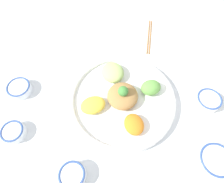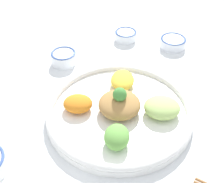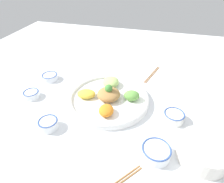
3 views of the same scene
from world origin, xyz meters
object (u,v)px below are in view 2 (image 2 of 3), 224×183
Objects in this scene: sauce_bowl_dark at (173,42)px; sauce_bowl_far at (126,35)px; salad_platter at (120,110)px; rice_bowl_blue at (64,57)px.

sauce_bowl_far is (0.01, 0.18, -0.00)m from sauce_bowl_dark.
sauce_bowl_dark is 1.14× the size of sauce_bowl_far.
sauce_bowl_dark is (0.40, -0.11, -0.00)m from salad_platter.
sauce_bowl_dark is at bearing -61.02° from rice_bowl_blue.
rice_bowl_blue is 0.92× the size of sauce_bowl_dark.
rice_bowl_blue is 0.41m from sauce_bowl_dark.
rice_bowl_blue is (0.20, 0.25, 0.00)m from salad_platter.
sauce_bowl_far is (0.41, 0.07, -0.00)m from salad_platter.
sauce_bowl_far is at bearing -40.61° from rice_bowl_blue.
sauce_bowl_dark is at bearing -92.06° from sauce_bowl_far.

